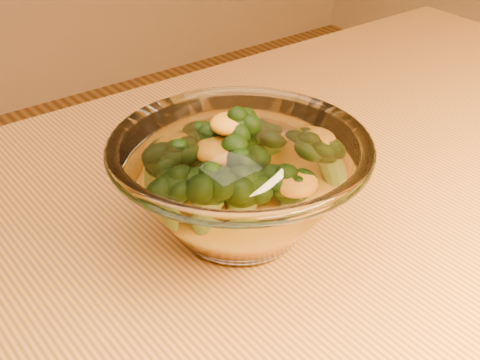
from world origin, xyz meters
The scene contains 3 objects.
glass_bowl centered at (0.03, 0.11, 0.80)m, with size 0.19×0.19×0.09m.
cheese_sauce centered at (0.03, 0.11, 0.78)m, with size 0.11×0.11×0.03m, color orange.
broccoli_heap centered at (0.02, 0.11, 0.81)m, with size 0.14×0.12×0.07m.
Camera 1 is at (-0.23, -0.23, 1.06)m, focal length 50.00 mm.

